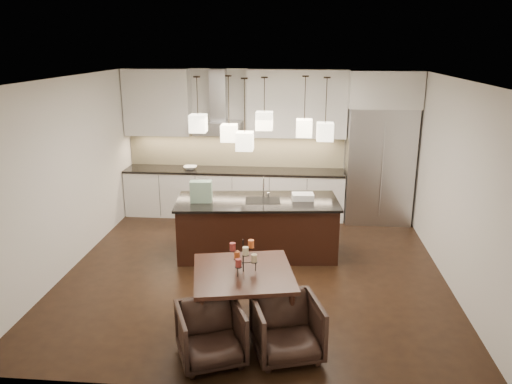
# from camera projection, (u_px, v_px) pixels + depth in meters

# --- Properties ---
(floor) EXTENTS (5.50, 5.50, 0.02)m
(floor) POSITION_uv_depth(u_px,v_px,m) (255.00, 270.00, 7.49)
(floor) COLOR black
(floor) RESTS_ON ground
(ceiling) EXTENTS (5.50, 5.50, 0.02)m
(ceiling) POSITION_uv_depth(u_px,v_px,m) (255.00, 78.00, 6.68)
(ceiling) COLOR white
(ceiling) RESTS_ON wall_back
(wall_back) EXTENTS (5.50, 0.02, 2.80)m
(wall_back) POSITION_uv_depth(u_px,v_px,m) (268.00, 142.00, 9.72)
(wall_back) COLOR silver
(wall_back) RESTS_ON ground
(wall_front) EXTENTS (5.50, 0.02, 2.80)m
(wall_front) POSITION_uv_depth(u_px,v_px,m) (227.00, 260.00, 4.45)
(wall_front) COLOR silver
(wall_front) RESTS_ON ground
(wall_left) EXTENTS (0.02, 5.50, 2.80)m
(wall_left) POSITION_uv_depth(u_px,v_px,m) (68.00, 175.00, 7.32)
(wall_left) COLOR silver
(wall_left) RESTS_ON ground
(wall_right) EXTENTS (0.02, 5.50, 2.80)m
(wall_right) POSITION_uv_depth(u_px,v_px,m) (455.00, 184.00, 6.85)
(wall_right) COLOR silver
(wall_right) RESTS_ON ground
(refrigerator) EXTENTS (1.20, 0.72, 2.15)m
(refrigerator) POSITION_uv_depth(u_px,v_px,m) (379.00, 165.00, 9.27)
(refrigerator) COLOR #B7B7BA
(refrigerator) RESTS_ON floor
(fridge_panel) EXTENTS (1.26, 0.72, 0.65)m
(fridge_panel) POSITION_uv_depth(u_px,v_px,m) (384.00, 89.00, 8.87)
(fridge_panel) COLOR silver
(fridge_panel) RESTS_ON refrigerator
(lower_cabinets) EXTENTS (4.21, 0.62, 0.88)m
(lower_cabinets) POSITION_uv_depth(u_px,v_px,m) (234.00, 193.00, 9.73)
(lower_cabinets) COLOR silver
(lower_cabinets) RESTS_ON floor
(countertop) EXTENTS (4.21, 0.66, 0.04)m
(countertop) POSITION_uv_depth(u_px,v_px,m) (234.00, 171.00, 9.60)
(countertop) COLOR black
(countertop) RESTS_ON lower_cabinets
(backsplash) EXTENTS (4.21, 0.02, 0.63)m
(backsplash) POSITION_uv_depth(u_px,v_px,m) (236.00, 150.00, 9.79)
(backsplash) COLOR beige
(backsplash) RESTS_ON countertop
(upper_cab_left) EXTENTS (1.25, 0.35, 1.25)m
(upper_cab_left) POSITION_uv_depth(u_px,v_px,m) (157.00, 102.00, 9.49)
(upper_cab_left) COLOR silver
(upper_cab_left) RESTS_ON wall_back
(upper_cab_right) EXTENTS (1.85, 0.35, 1.25)m
(upper_cab_right) POSITION_uv_depth(u_px,v_px,m) (297.00, 104.00, 9.27)
(upper_cab_right) COLOR silver
(upper_cab_right) RESTS_ON wall_back
(hood_canopy) EXTENTS (0.90, 0.52, 0.24)m
(hood_canopy) POSITION_uv_depth(u_px,v_px,m) (218.00, 128.00, 9.44)
(hood_canopy) COLOR #B7B7BA
(hood_canopy) RESTS_ON wall_back
(hood_chimney) EXTENTS (0.30, 0.28, 0.96)m
(hood_chimney) POSITION_uv_depth(u_px,v_px,m) (218.00, 95.00, 9.37)
(hood_chimney) COLOR #B7B7BA
(hood_chimney) RESTS_ON hood_canopy
(fruit_bowl) EXTENTS (0.28, 0.28, 0.06)m
(fruit_bowl) POSITION_uv_depth(u_px,v_px,m) (190.00, 168.00, 9.61)
(fruit_bowl) COLOR silver
(fruit_bowl) RESTS_ON countertop
(island_body) EXTENTS (2.53, 1.22, 0.86)m
(island_body) POSITION_uv_depth(u_px,v_px,m) (257.00, 228.00, 7.93)
(island_body) COLOR black
(island_body) RESTS_ON floor
(island_top) EXTENTS (2.61, 1.30, 0.04)m
(island_top) POSITION_uv_depth(u_px,v_px,m) (257.00, 201.00, 7.80)
(island_top) COLOR black
(island_top) RESTS_ON island_body
(faucet) EXTENTS (0.12, 0.24, 0.37)m
(faucet) POSITION_uv_depth(u_px,v_px,m) (263.00, 187.00, 7.83)
(faucet) COLOR silver
(faucet) RESTS_ON island_top
(tote_bag) EXTENTS (0.35, 0.21, 0.33)m
(tote_bag) POSITION_uv_depth(u_px,v_px,m) (201.00, 191.00, 7.67)
(tote_bag) COLOR #1A5735
(tote_bag) RESTS_ON island_top
(food_container) EXTENTS (0.35, 0.27, 0.10)m
(food_container) POSITION_uv_depth(u_px,v_px,m) (303.00, 197.00, 7.81)
(food_container) COLOR silver
(food_container) RESTS_ON island_top
(dining_table) EXTENTS (1.35, 1.35, 0.69)m
(dining_table) POSITION_uv_depth(u_px,v_px,m) (243.00, 298.00, 5.94)
(dining_table) COLOR black
(dining_table) RESTS_ON floor
(candelabra) EXTENTS (0.39, 0.39, 0.40)m
(candelabra) POSITION_uv_depth(u_px,v_px,m) (243.00, 256.00, 5.78)
(candelabra) COLOR black
(candelabra) RESTS_ON dining_table
(candle_a) EXTENTS (0.08, 0.08, 0.09)m
(candle_a) POSITION_uv_depth(u_px,v_px,m) (254.00, 258.00, 5.81)
(candle_a) COLOR beige
(candle_a) RESTS_ON candelabra
(candle_b) EXTENTS (0.08, 0.08, 0.09)m
(candle_b) POSITION_uv_depth(u_px,v_px,m) (237.00, 255.00, 5.89)
(candle_b) COLOR orange
(candle_b) RESTS_ON candelabra
(candle_c) EXTENTS (0.08, 0.08, 0.09)m
(candle_c) POSITION_uv_depth(u_px,v_px,m) (238.00, 263.00, 5.68)
(candle_c) COLOR maroon
(candle_c) RESTS_ON candelabra
(candle_d) EXTENTS (0.08, 0.08, 0.09)m
(candle_d) POSITION_uv_depth(u_px,v_px,m) (251.00, 244.00, 5.84)
(candle_d) COLOR orange
(candle_d) RESTS_ON candelabra
(candle_e) EXTENTS (0.08, 0.08, 0.09)m
(candle_e) POSITION_uv_depth(u_px,v_px,m) (233.00, 247.00, 5.76)
(candle_e) COLOR maroon
(candle_e) RESTS_ON candelabra
(candle_f) EXTENTS (0.08, 0.08, 0.09)m
(candle_f) POSITION_uv_depth(u_px,v_px,m) (246.00, 251.00, 5.64)
(candle_f) COLOR beige
(candle_f) RESTS_ON candelabra
(armchair_left) EXTENTS (0.87, 0.88, 0.62)m
(armchair_left) POSITION_uv_depth(u_px,v_px,m) (211.00, 334.00, 5.25)
(armchair_left) COLOR black
(armchair_left) RESTS_ON floor
(armchair_right) EXTENTS (0.87, 0.88, 0.65)m
(armchair_right) POSITION_uv_depth(u_px,v_px,m) (287.00, 328.00, 5.33)
(armchair_right) COLOR black
(armchair_right) RESTS_ON floor
(pendant_a) EXTENTS (0.24, 0.24, 0.26)m
(pendant_a) POSITION_uv_depth(u_px,v_px,m) (198.00, 123.00, 7.38)
(pendant_a) COLOR #F6EAC6
(pendant_a) RESTS_ON ceiling
(pendant_b) EXTENTS (0.24, 0.24, 0.26)m
(pendant_b) POSITION_uv_depth(u_px,v_px,m) (229.00, 133.00, 7.65)
(pendant_b) COLOR #F6EAC6
(pendant_b) RESTS_ON ceiling
(pendant_c) EXTENTS (0.24, 0.24, 0.26)m
(pendant_c) POSITION_uv_depth(u_px,v_px,m) (264.00, 121.00, 7.23)
(pendant_c) COLOR #F6EAC6
(pendant_c) RESTS_ON ceiling
(pendant_d) EXTENTS (0.24, 0.24, 0.26)m
(pendant_d) POSITION_uv_depth(u_px,v_px,m) (304.00, 128.00, 7.54)
(pendant_d) COLOR #F6EAC6
(pendant_d) RESTS_ON ceiling
(pendant_e) EXTENTS (0.24, 0.24, 0.26)m
(pendant_e) POSITION_uv_depth(u_px,v_px,m) (325.00, 132.00, 7.26)
(pendant_e) COLOR #F6EAC6
(pendant_e) RESTS_ON ceiling
(pendant_f) EXTENTS (0.24, 0.24, 0.26)m
(pendant_f) POSITION_uv_depth(u_px,v_px,m) (245.00, 141.00, 7.12)
(pendant_f) COLOR #F6EAC6
(pendant_f) RESTS_ON ceiling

